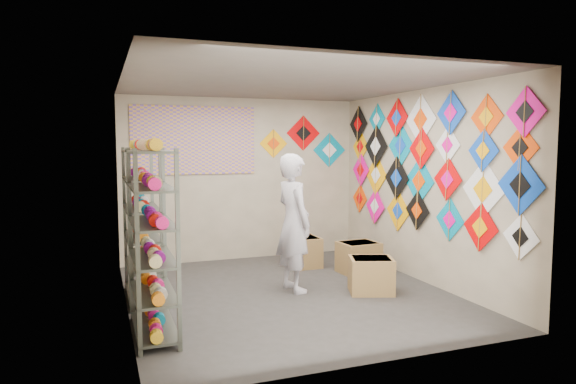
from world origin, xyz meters
name	(u,v)px	position (x,y,z in m)	size (l,w,h in m)	color
ground	(289,294)	(0.00, 0.00, 0.00)	(4.50, 4.50, 0.00)	#312E2B
room_walls	(289,167)	(0.00, 0.00, 1.64)	(4.50, 4.50, 4.50)	#B7A78C
shelf_rack_front	(153,243)	(-1.78, -0.85, 0.95)	(0.40, 1.10, 1.90)	#4C5147
shelf_rack_back	(142,224)	(-1.78, 0.45, 0.95)	(0.40, 1.10, 1.90)	#4C5147
string_spools	(147,224)	(-1.78, -0.20, 1.05)	(0.12, 2.36, 0.12)	#FF187F
kite_wall_display	(420,165)	(1.98, 0.03, 1.65)	(0.05, 4.33, 2.03)	white
back_wall_kites	(306,142)	(1.15, 2.24, 1.97)	(1.60, 0.02, 0.91)	#FFA802
poster	(194,140)	(-0.80, 2.23, 2.00)	(2.00, 0.01, 1.10)	#704EA9
shopkeeper	(294,223)	(0.12, 0.14, 0.91)	(0.52, 0.71, 1.82)	beige
carton_a	(371,275)	(1.03, -0.31, 0.23)	(0.55, 0.46, 0.46)	olive
carton_b	(359,257)	(1.38, 0.68, 0.23)	(0.57, 0.46, 0.46)	olive
carton_c	(303,252)	(0.73, 1.35, 0.24)	(0.49, 0.54, 0.47)	olive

